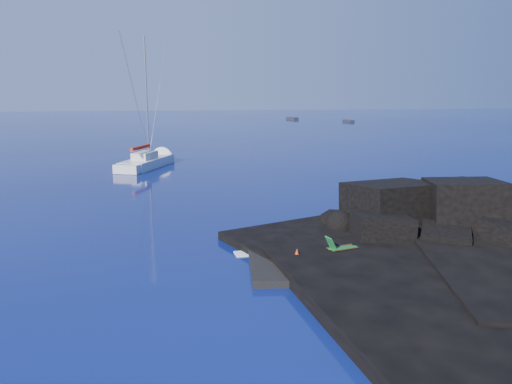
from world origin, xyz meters
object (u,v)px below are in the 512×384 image
sailboat (147,167)px  marker_cone (297,254)px  deck_chair (342,244)px  distant_boat_b (348,122)px  distant_boat_a (292,119)px  sunbather (347,260)px

sailboat → marker_cone: bearing=-53.2°
deck_chair → distant_boat_b: size_ratio=0.37×
deck_chair → distant_boat_a: bearing=62.6°
deck_chair → sunbather: deck_chair is taller
deck_chair → distant_boat_a: deck_chair is taller
deck_chair → distant_boat_b: 116.49m
marker_cone → distant_boat_b: size_ratio=0.13×
sunbather → marker_cone: 2.44m
sailboat → distant_boat_a: 98.16m
distant_boat_a → distant_boat_b: 19.36m
marker_cone → distant_boat_b: 117.77m
sailboat → deck_chair: 35.97m
sailboat → sunbather: sailboat is taller
deck_chair → marker_cone: deck_chair is taller
sailboat → distant_boat_b: size_ratio=3.39×
sailboat → marker_cone: sailboat is taller
marker_cone → sailboat: bearing=104.5°
sailboat → sunbather: bearing=-50.2°
deck_chair → distant_boat_b: (39.27, 109.67, -0.90)m
distant_boat_a → sunbather: bearing=-119.4°
marker_cone → distant_boat_a: marker_cone is taller
sailboat → distant_boat_b: sailboat is taller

